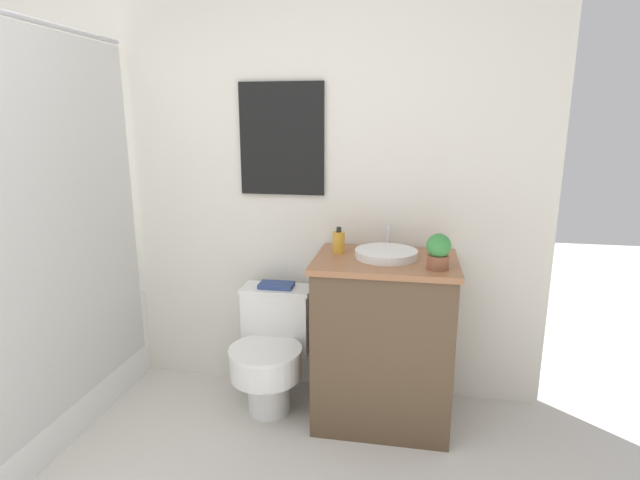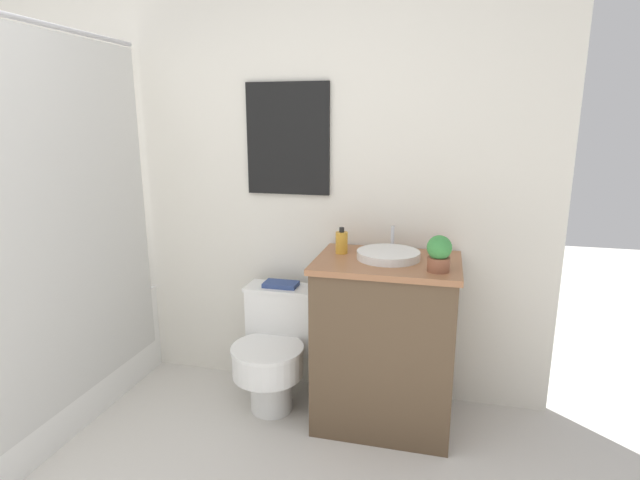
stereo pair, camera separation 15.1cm
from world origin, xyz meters
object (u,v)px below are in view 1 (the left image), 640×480
(toilet, at_px, (271,349))
(potted_plant, at_px, (438,251))
(sink, at_px, (386,254))
(soap_bottle, at_px, (339,242))
(book_on_tank, at_px, (276,285))

(toilet, bearing_deg, potted_plant, -9.68)
(toilet, bearing_deg, sink, 1.25)
(soap_bottle, bearing_deg, sink, -11.02)
(soap_bottle, bearing_deg, potted_plant, -22.74)
(toilet, height_order, potted_plant, potted_plant)
(sink, xyz_separation_m, soap_bottle, (-0.25, 0.05, 0.04))
(potted_plant, bearing_deg, book_on_tank, 162.12)
(toilet, distance_m, soap_bottle, 0.71)
(sink, distance_m, book_on_tank, 0.66)
(toilet, xyz_separation_m, book_on_tank, (0.00, 0.13, 0.32))
(toilet, relative_size, soap_bottle, 4.75)
(sink, xyz_separation_m, book_on_tank, (-0.61, 0.12, -0.24))
(toilet, xyz_separation_m, potted_plant, (0.85, -0.15, 0.63))
(sink, bearing_deg, book_on_tank, 169.14)
(toilet, relative_size, sink, 1.86)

